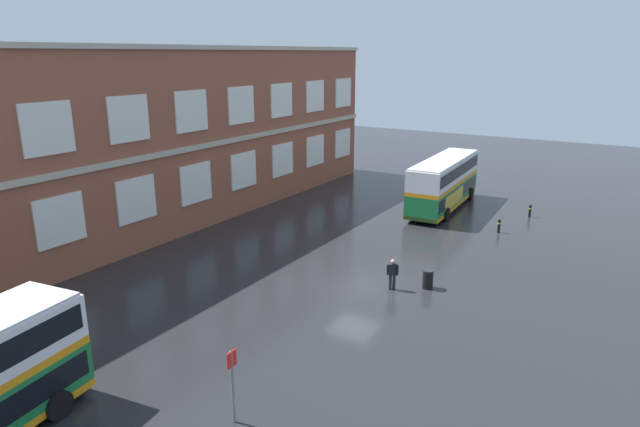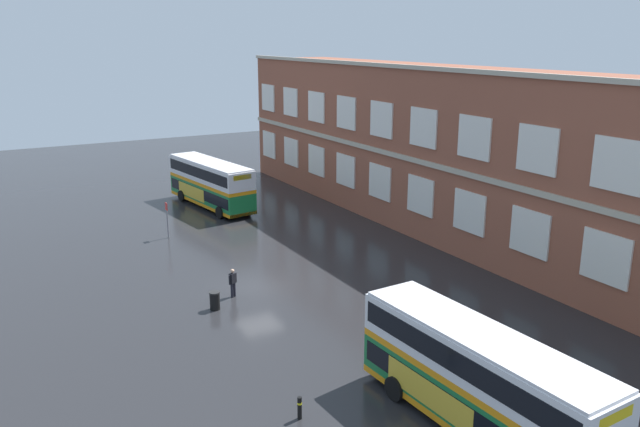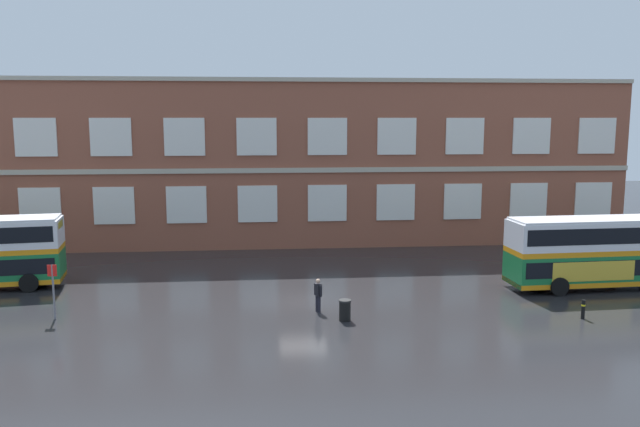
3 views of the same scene
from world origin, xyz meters
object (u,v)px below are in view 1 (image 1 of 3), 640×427
(waiting_passenger, at_px, (392,273))
(safety_bollard_east, at_px, (530,211))
(station_litter_bin, at_px, (428,279))
(safety_bollard_west, at_px, (499,226))
(double_decker_middle, at_px, (444,182))
(bus_stand_flag, at_px, (232,380))

(waiting_passenger, xyz_separation_m, safety_bollard_east, (17.86, -3.36, -0.44))
(station_litter_bin, height_order, safety_bollard_west, station_litter_bin)
(double_decker_middle, xyz_separation_m, station_litter_bin, (-15.55, -4.71, -1.63))
(bus_stand_flag, relative_size, safety_bollard_east, 2.84)
(double_decker_middle, distance_m, safety_bollard_west, 6.98)
(station_litter_bin, bearing_deg, safety_bollard_west, -3.89)
(station_litter_bin, bearing_deg, bus_stand_flag, 173.74)
(double_decker_middle, relative_size, station_litter_bin, 10.78)
(waiting_passenger, distance_m, station_litter_bin, 1.98)
(double_decker_middle, bearing_deg, safety_bollard_east, -80.07)
(double_decker_middle, height_order, safety_bollard_east, double_decker_middle)
(bus_stand_flag, height_order, station_litter_bin, bus_stand_flag)
(double_decker_middle, distance_m, bus_stand_flag, 29.76)
(waiting_passenger, distance_m, safety_bollard_west, 12.97)
(double_decker_middle, bearing_deg, safety_bollard_west, -125.81)
(safety_bollard_west, distance_m, safety_bollard_east, 5.21)
(double_decker_middle, relative_size, waiting_passenger, 6.53)
(waiting_passenger, height_order, safety_bollard_east, waiting_passenger)
(bus_stand_flag, xyz_separation_m, safety_bollard_west, (25.61, -2.33, -1.14))
(station_litter_bin, xyz_separation_m, safety_bollard_west, (11.59, -0.79, -0.03))
(bus_stand_flag, bearing_deg, double_decker_middle, 6.12)
(waiting_passenger, relative_size, station_litter_bin, 1.65)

